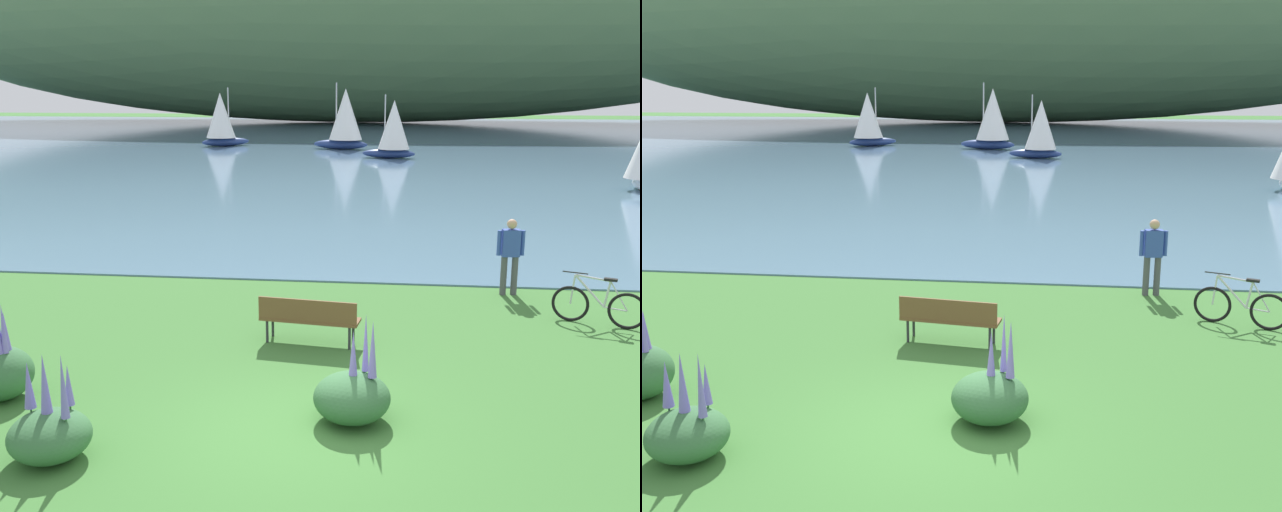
% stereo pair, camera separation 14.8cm
% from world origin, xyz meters
% --- Properties ---
extents(ground_plane, '(200.00, 200.00, 0.00)m').
position_xyz_m(ground_plane, '(0.00, 0.00, 0.00)').
color(ground_plane, '#3D7533').
extents(bay_water, '(180.00, 80.00, 0.04)m').
position_xyz_m(bay_water, '(0.00, 47.62, 0.02)').
color(bay_water, '#5B7F9E').
rests_on(bay_water, ground).
extents(distant_hillside, '(113.16, 28.00, 27.15)m').
position_xyz_m(distant_hillside, '(-4.54, 77.55, 13.61)').
color(distant_hillside, '#567A4C').
rests_on(distant_hillside, bay_water).
extents(park_bench_near_camera, '(1.85, 0.71, 0.88)m').
position_xyz_m(park_bench_near_camera, '(-0.20, 3.42, 0.52)').
color(park_bench_near_camera, brown).
rests_on(park_bench_near_camera, ground).
extents(bicycle_leaning_near_bench, '(1.67, 0.70, 1.01)m').
position_xyz_m(bicycle_leaning_near_bench, '(5.24, 5.13, 0.40)').
color(bicycle_leaning_near_bench, black).
rests_on(bicycle_leaning_near_bench, ground).
extents(person_at_shoreline, '(0.61, 0.26, 1.71)m').
position_xyz_m(person_at_shoreline, '(3.80, 7.09, 0.98)').
color(person_at_shoreline, '#4C4C51').
rests_on(person_at_shoreline, ground).
extents(echium_bush_closest_to_camera, '(1.04, 1.04, 1.45)m').
position_xyz_m(echium_bush_closest_to_camera, '(-2.88, -1.06, 0.36)').
color(echium_bush_closest_to_camera, '#386B3D').
rests_on(echium_bush_closest_to_camera, ground).
extents(echium_bush_far_cluster, '(1.08, 1.08, 1.51)m').
position_xyz_m(echium_bush_far_cluster, '(0.80, 0.45, 0.37)').
color(echium_bush_far_cluster, '#386B3D').
rests_on(echium_bush_far_cluster, ground).
extents(sailboat_nearest_to_shore, '(3.36, 2.16, 3.85)m').
position_xyz_m(sailboat_nearest_to_shore, '(0.65, 36.50, 1.85)').
color(sailboat_nearest_to_shore, navy).
rests_on(sailboat_nearest_to_shore, bay_water).
extents(sailboat_mid_bay, '(3.56, 3.03, 4.20)m').
position_xyz_m(sailboat_mid_bay, '(-11.95, 43.73, 2.02)').
color(sailboat_mid_bay, navy).
rests_on(sailboat_mid_bay, bay_water).
extents(sailboat_far_off, '(4.00, 2.65, 4.55)m').
position_xyz_m(sailboat_far_off, '(-2.81, 42.29, 2.18)').
color(sailboat_far_off, navy).
rests_on(sailboat_far_off, bay_water).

